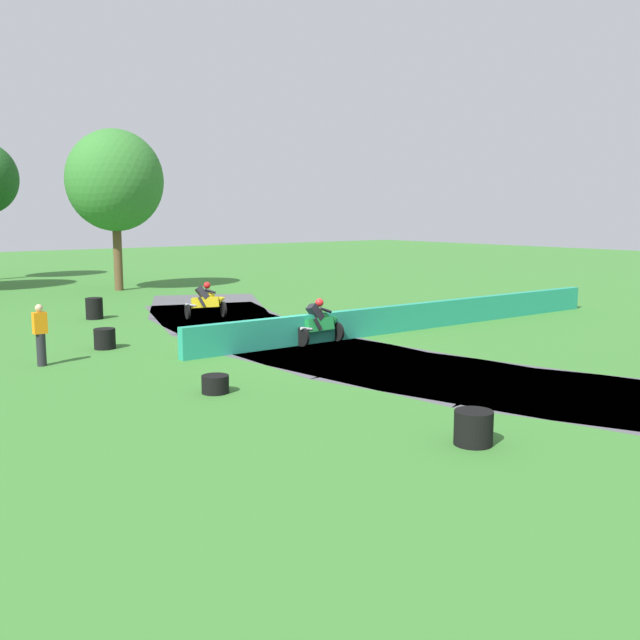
# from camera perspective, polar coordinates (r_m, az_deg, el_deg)

# --- Properties ---
(ground_plane) EXTENTS (120.00, 120.00, 0.00)m
(ground_plane) POSITION_cam_1_polar(r_m,az_deg,el_deg) (21.95, -1.82, -1.98)
(ground_plane) COLOR #38752D
(track_asphalt) EXTENTS (9.10, 29.64, 0.01)m
(track_asphalt) POSITION_cam_1_polar(r_m,az_deg,el_deg) (22.55, 0.35, -1.69)
(track_asphalt) COLOR #515156
(track_asphalt) RESTS_ON ground
(safety_barrier) EXTENTS (17.97, 0.78, 0.90)m
(safety_barrier) POSITION_cam_1_polar(r_m,az_deg,el_deg) (25.11, 7.84, 0.31)
(safety_barrier) COLOR #239375
(safety_barrier) RESTS_ON ground
(motorcycle_lead_yellow) EXTENTS (1.72, 1.06, 1.43)m
(motorcycle_lead_yellow) POSITION_cam_1_polar(r_m,az_deg,el_deg) (27.86, -8.91, 1.50)
(motorcycle_lead_yellow) COLOR black
(motorcycle_lead_yellow) RESTS_ON ground
(motorcycle_chase_green) EXTENTS (1.68, 0.76, 1.43)m
(motorcycle_chase_green) POSITION_cam_1_polar(r_m,az_deg,el_deg) (22.14, 0.02, -0.17)
(motorcycle_chase_green) COLOR black
(motorcycle_chase_green) RESTS_ON ground
(tire_stack_near) EXTENTS (0.64, 0.64, 0.80)m
(tire_stack_near) POSITION_cam_1_polar(r_m,az_deg,el_deg) (28.52, -17.37, 0.88)
(tire_stack_near) COLOR black
(tire_stack_near) RESTS_ON ground
(tire_stack_mid_a) EXTENTS (0.62, 0.62, 0.60)m
(tire_stack_mid_a) POSITION_cam_1_polar(r_m,az_deg,el_deg) (22.23, -16.61, -1.42)
(tire_stack_mid_a) COLOR black
(tire_stack_mid_a) RESTS_ON ground
(tire_stack_mid_b) EXTENTS (0.61, 0.61, 0.40)m
(tire_stack_mid_b) POSITION_cam_1_polar(r_m,az_deg,el_deg) (16.32, -8.26, -5.03)
(tire_stack_mid_b) COLOR black
(tire_stack_mid_b) RESTS_ON ground
(tire_stack_far) EXTENTS (0.68, 0.68, 0.60)m
(tire_stack_far) POSITION_cam_1_polar(r_m,az_deg,el_deg) (12.92, 12.01, -8.31)
(tire_stack_far) COLOR black
(tire_stack_far) RESTS_ON ground
(track_marshal) EXTENTS (0.34, 0.24, 1.63)m
(track_marshal) POSITION_cam_1_polar(r_m,az_deg,el_deg) (20.21, -21.18, -1.12)
(track_marshal) COLOR #232328
(track_marshal) RESTS_ON ground
(tree_far_left) EXTENTS (4.86, 4.86, 8.13)m
(tree_far_left) POSITION_cam_1_polar(r_m,az_deg,el_deg) (38.55, -15.88, 10.51)
(tree_far_left) COLOR brown
(tree_far_left) RESTS_ON ground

